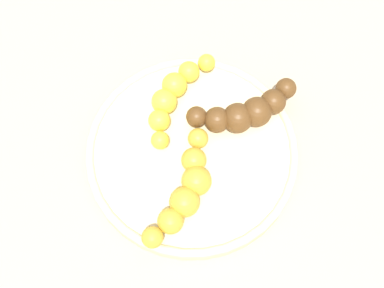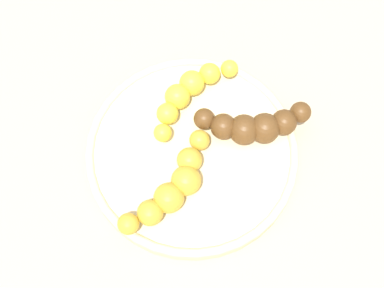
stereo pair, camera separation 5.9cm
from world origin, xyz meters
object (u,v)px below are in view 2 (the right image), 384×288
Objects in this scene: fruit_bowl at (192,152)px; banana_yellow at (188,93)px; banana_overripe at (254,125)px; banana_spotted at (173,187)px.

banana_yellow is at bearing 102.41° from fruit_bowl.
fruit_bowl is at bearing 136.81° from banana_yellow.
banana_overripe reaches higher than banana_yellow.
banana_spotted reaches higher than fruit_bowl.
banana_yellow is 0.09m from banana_overripe.
banana_yellow is 0.87× the size of banana_overripe.
banana_spotted is at bearing 125.08° from banana_yellow.
banana_spotted is 0.12m from banana_overripe.
fruit_bowl is 0.08m from banana_overripe.
banana_yellow is (-0.01, 0.07, 0.02)m from fruit_bowl.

